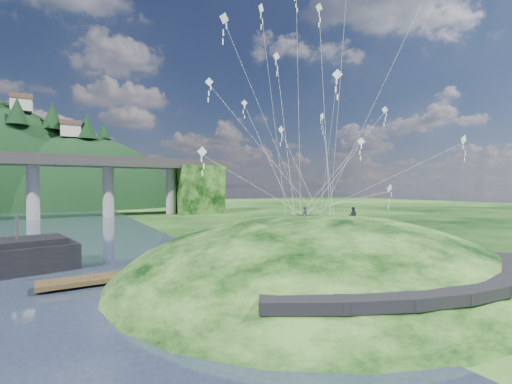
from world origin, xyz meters
TOP-DOWN VIEW (x-y plane):
  - ground at (0.00, 0.00)m, footprint 320.00×320.00m
  - grass_hill at (8.00, 2.00)m, footprint 36.00×32.00m
  - footpath at (7.46, -9.74)m, footprint 22.29×5.84m
  - wooden_dock at (-6.11, 8.01)m, footprint 13.82×2.59m
  - kite_flyers at (9.86, 1.77)m, footprint 5.21×2.00m
  - kite_swarm at (8.02, 2.97)m, footprint 20.40×17.76m

SIDE VIEW (x-z plane):
  - grass_hill at x=8.00m, z-range -8.00..5.00m
  - ground at x=0.00m, z-range 0.00..0.00m
  - wooden_dock at x=-6.11m, z-range -0.06..0.92m
  - footpath at x=7.46m, z-range 1.67..2.50m
  - kite_flyers at x=9.86m, z-range 4.87..6.58m
  - kite_swarm at x=8.02m, z-range 7.02..27.11m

